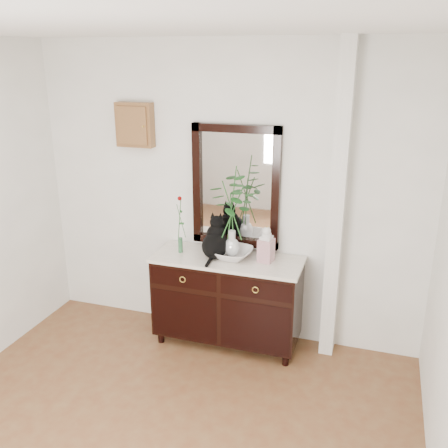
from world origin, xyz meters
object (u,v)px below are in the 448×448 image
(lotus_bowl, at_px, (232,253))
(cat, at_px, (215,237))
(ginger_jar, at_px, (266,244))
(sideboard, at_px, (227,296))

(lotus_bowl, bearing_deg, cat, -171.15)
(lotus_bowl, relative_size, ginger_jar, 1.10)
(lotus_bowl, distance_m, ginger_jar, 0.33)
(lotus_bowl, bearing_deg, ginger_jar, 4.07)
(sideboard, distance_m, ginger_jar, 0.64)
(sideboard, xyz_separation_m, lotus_bowl, (0.04, 0.01, 0.42))
(cat, bearing_deg, lotus_bowl, 2.61)
(lotus_bowl, bearing_deg, sideboard, -161.75)
(lotus_bowl, xyz_separation_m, ginger_jar, (0.30, 0.02, 0.12))
(sideboard, height_order, ginger_jar, ginger_jar)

